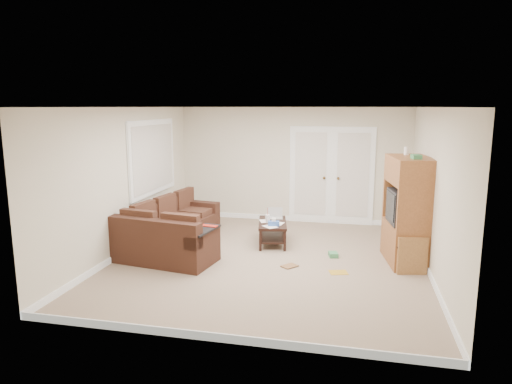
% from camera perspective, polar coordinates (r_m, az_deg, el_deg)
% --- Properties ---
extents(floor, '(5.50, 5.50, 0.00)m').
position_cam_1_polar(floor, '(7.65, 1.61, -8.51)').
color(floor, gray).
rests_on(floor, ground).
extents(ceiling, '(5.00, 5.50, 0.02)m').
position_cam_1_polar(ceiling, '(7.23, 1.71, 10.56)').
color(ceiling, white).
rests_on(ceiling, wall_back).
extents(wall_left, '(0.02, 5.50, 2.50)m').
position_cam_1_polar(wall_left, '(8.17, -15.85, 1.36)').
color(wall_left, silver).
rests_on(wall_left, floor).
extents(wall_right, '(0.02, 5.50, 2.50)m').
position_cam_1_polar(wall_right, '(7.31, 21.30, -0.02)').
color(wall_right, silver).
rests_on(wall_right, floor).
extents(wall_back, '(5.00, 0.02, 2.50)m').
position_cam_1_polar(wall_back, '(10.02, 4.58, 3.38)').
color(wall_back, silver).
rests_on(wall_back, floor).
extents(wall_front, '(5.00, 0.02, 2.50)m').
position_cam_1_polar(wall_front, '(4.72, -4.55, -4.85)').
color(wall_front, silver).
rests_on(wall_front, floor).
extents(baseboards, '(5.00, 5.50, 0.10)m').
position_cam_1_polar(baseboards, '(7.63, 1.61, -8.16)').
color(baseboards, white).
rests_on(baseboards, floor).
extents(french_doors, '(1.80, 0.05, 2.13)m').
position_cam_1_polar(french_doors, '(9.94, 9.39, 1.96)').
color(french_doors, white).
rests_on(french_doors, floor).
extents(window_left, '(0.05, 1.92, 1.42)m').
position_cam_1_polar(window_left, '(9.00, -12.76, 4.26)').
color(window_left, white).
rests_on(window_left, wall_left).
extents(sectional_sofa, '(1.78, 2.74, 0.78)m').
position_cam_1_polar(sectional_sofa, '(8.26, -10.59, -5.03)').
color(sectional_sofa, '#3F2218').
rests_on(sectional_sofa, floor).
extents(coffee_table, '(0.68, 1.08, 0.68)m').
position_cam_1_polar(coffee_table, '(8.51, 2.09, -4.94)').
color(coffee_table, black).
rests_on(coffee_table, floor).
extents(tv_armoire, '(0.75, 1.16, 1.86)m').
position_cam_1_polar(tv_armoire, '(7.73, 18.45, -2.14)').
color(tv_armoire, brown).
rests_on(tv_armoire, floor).
extents(side_cabinet, '(0.52, 0.52, 0.94)m').
position_cam_1_polar(side_cabinet, '(7.49, 18.54, -6.77)').
color(side_cabinet, '#9A6938').
rests_on(side_cabinet, floor).
extents(space_heater, '(0.15, 0.13, 0.32)m').
position_cam_1_polar(space_heater, '(9.88, 17.01, -3.59)').
color(space_heater, white).
rests_on(space_heater, floor).
extents(floor_magazine, '(0.32, 0.28, 0.01)m').
position_cam_1_polar(floor_magazine, '(7.22, 10.26, -9.86)').
color(floor_magazine, gold).
rests_on(floor_magazine, floor).
extents(floor_greenbox, '(0.18, 0.22, 0.08)m').
position_cam_1_polar(floor_greenbox, '(7.91, 9.63, -7.72)').
color(floor_greenbox, '#3E8954').
rests_on(floor_greenbox, floor).
extents(floor_book, '(0.30, 0.31, 0.02)m').
position_cam_1_polar(floor_book, '(7.43, 3.74, -9.04)').
color(floor_book, brown).
rests_on(floor_book, floor).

